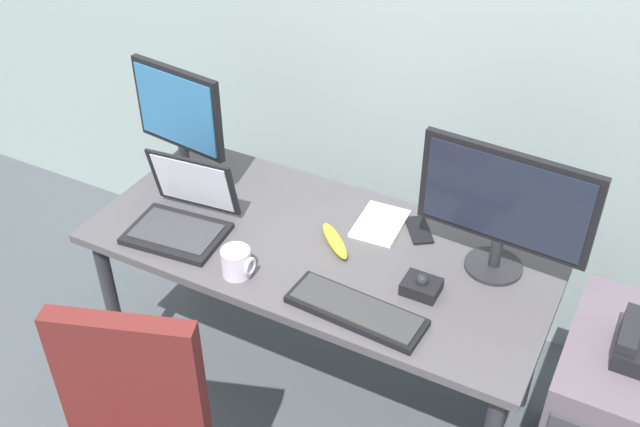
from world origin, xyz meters
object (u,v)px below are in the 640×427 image
object	(u,v)px
monitor_main	(504,205)
monitor_side	(179,119)
coffee_mug	(237,262)
keyboard	(356,310)
laptop	(183,214)
trackball_mouse	(421,286)
paper_notepad	(380,224)
cell_phone	(419,230)
banana	(335,241)

from	to	relation	value
monitor_main	monitor_side	bearing A→B (deg)	-177.53
coffee_mug	keyboard	bearing A→B (deg)	1.63
monitor_side	laptop	world-z (taller)	monitor_side
trackball_mouse	coffee_mug	bearing A→B (deg)	-160.62
laptop	paper_notepad	size ratio (longest dim) A/B	1.61
paper_notepad	cell_phone	distance (m)	0.13
keyboard	trackball_mouse	xyz separation A→B (m)	(0.13, 0.17, 0.01)
keyboard	banana	xyz separation A→B (m)	(-0.19, 0.25, 0.01)
trackball_mouse	monitor_side	bearing A→B (deg)	170.74
monitor_side	keyboard	size ratio (longest dim) A/B	1.07
monitor_main	paper_notepad	size ratio (longest dim) A/B	2.53
laptop	trackball_mouse	size ratio (longest dim) A/B	3.05
monitor_side	laptop	xyz separation A→B (m)	(0.15, -0.23, -0.20)
monitor_main	trackball_mouse	size ratio (longest dim) A/B	4.79
monitor_main	banana	distance (m)	0.55
monitor_side	laptop	distance (m)	0.34
monitor_main	keyboard	xyz separation A→B (m)	(-0.29, -0.38, -0.23)
trackball_mouse	paper_notepad	distance (m)	0.34
laptop	coffee_mug	size ratio (longest dim) A/B	3.34
monitor_side	banana	distance (m)	0.69
monitor_main	cell_phone	distance (m)	0.37
trackball_mouse	coffee_mug	distance (m)	0.56
coffee_mug	cell_phone	distance (m)	0.62
paper_notepad	banana	world-z (taller)	banana
monitor_side	trackball_mouse	size ratio (longest dim) A/B	4.05
coffee_mug	cell_phone	size ratio (longest dim) A/B	0.71
laptop	trackball_mouse	distance (m)	0.82
laptop	coffee_mug	bearing A→B (deg)	-21.88
laptop	trackball_mouse	xyz separation A→B (m)	(0.81, 0.07, -0.03)
monitor_main	coffee_mug	xyz separation A→B (m)	(-0.69, -0.39, -0.19)
monitor_side	trackball_mouse	world-z (taller)	monitor_side
monitor_side	paper_notepad	xyz separation A→B (m)	(0.73, 0.09, -0.25)
keyboard	paper_notepad	bearing A→B (deg)	104.68
monitor_side	keyboard	distance (m)	0.93
laptop	coffee_mug	world-z (taller)	laptop
trackball_mouse	cell_phone	bearing A→B (deg)	112.68
monitor_side	paper_notepad	bearing A→B (deg)	6.70
keyboard	coffee_mug	size ratio (longest dim) A/B	4.15
trackball_mouse	banana	distance (m)	0.33
banana	paper_notepad	bearing A→B (deg)	63.27
monitor_main	coffee_mug	size ratio (longest dim) A/B	5.24
coffee_mug	paper_notepad	bearing A→B (deg)	56.18
monitor_side	paper_notepad	world-z (taller)	monitor_side
monitor_side	paper_notepad	distance (m)	0.77
trackball_mouse	cell_phone	world-z (taller)	trackball_mouse
trackball_mouse	banana	world-z (taller)	trackball_mouse
monitor_side	trackball_mouse	distance (m)	1.01
monitor_side	banana	size ratio (longest dim) A/B	2.34
monitor_side	coffee_mug	bearing A→B (deg)	-38.05
laptop	coffee_mug	distance (m)	0.31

